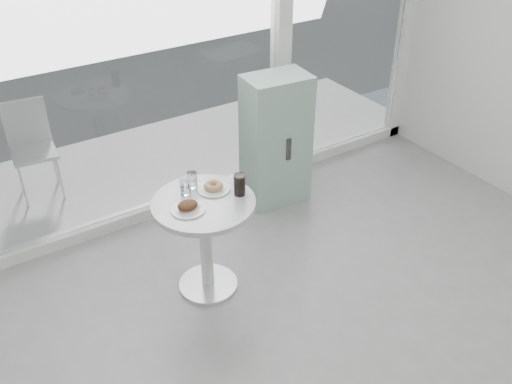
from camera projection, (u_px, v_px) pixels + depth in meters
storefront at (195, 12)px, 4.41m from camera, size 5.00×0.14×3.00m
main_table at (205, 227)px, 4.01m from camera, size 0.72×0.72×0.77m
patio_deck at (162, 160)px, 5.86m from camera, size 5.60×1.60×0.05m
mint_cabinet at (276, 140)px, 5.00m from camera, size 0.58×0.42×1.19m
patio_chair at (31, 143)px, 5.07m from camera, size 0.42×0.42×0.87m
plate_fritter at (188, 207)px, 3.79m from camera, size 0.23×0.23×0.07m
plate_donut at (214, 187)px, 4.00m from camera, size 0.23×0.23×0.06m
water_tumbler_a at (185, 188)px, 3.94m from camera, size 0.07×0.07×0.11m
water_tumbler_b at (192, 181)px, 4.01m from camera, size 0.07×0.07×0.12m
cola_glass at (240, 185)px, 3.92m from camera, size 0.08×0.08×0.16m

